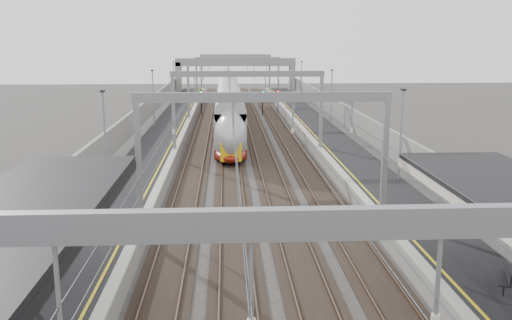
{
  "coord_description": "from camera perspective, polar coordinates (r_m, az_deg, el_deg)",
  "views": [
    {
      "loc": [
        -1.87,
        -6.36,
        10.13
      ],
      "look_at": [
        0.0,
        28.75,
        2.72
      ],
      "focal_mm": 40.0,
      "sensor_mm": 36.0,
      "label": 1
    }
  ],
  "objects": [
    {
      "name": "signal_red_far",
      "position": [
        79.73,
        2.21,
        6.34
      ],
      "size": [
        0.32,
        0.32,
        3.48
      ],
      "color": "black",
      "rests_on": "ground"
    },
    {
      "name": "platform_right",
      "position": [
        53.18,
        7.7,
        1.36
      ],
      "size": [
        4.0,
        120.0,
        1.0
      ],
      "primitive_type": "cube",
      "color": "black",
      "rests_on": "ground"
    },
    {
      "name": "overhead_line",
      "position": [
        58.15,
        -1.21,
        7.96
      ],
      "size": [
        13.0,
        140.0,
        6.6
      ],
      "color": "gray",
      "rests_on": "platform_left"
    },
    {
      "name": "wall_right",
      "position": [
        53.68,
        11.09,
        2.53
      ],
      "size": [
        0.3,
        120.0,
        3.2
      ],
      "primitive_type": "cube",
      "color": "gray",
      "rests_on": "ground"
    },
    {
      "name": "wall_left",
      "position": [
        52.9,
        -13.18,
        2.3
      ],
      "size": [
        0.3,
        120.0,
        3.2
      ],
      "primitive_type": "cube",
      "color": "gray",
      "rests_on": "ground"
    },
    {
      "name": "tracks",
      "position": [
        52.38,
        -0.94,
        0.8
      ],
      "size": [
        11.4,
        140.0,
        0.2
      ],
      "color": "black",
      "rests_on": "ground"
    },
    {
      "name": "bench",
      "position": [
        23.64,
        23.62,
        -10.56
      ],
      "size": [
        0.94,
        1.68,
        0.84
      ],
      "color": "black",
      "rests_on": "platform_right"
    },
    {
      "name": "train",
      "position": [
        68.72,
        -2.73,
        5.2
      ],
      "size": [
        2.76,
        50.29,
        4.36
      ],
      "color": "maroon",
      "rests_on": "ground"
    },
    {
      "name": "overbridge",
      "position": [
        106.49,
        -2.06,
        9.3
      ],
      "size": [
        22.0,
        2.2,
        6.9
      ],
      "color": "gray",
      "rests_on": "ground"
    },
    {
      "name": "signal_red_near",
      "position": [
        78.58,
        0.67,
        6.26
      ],
      "size": [
        0.32,
        0.32,
        3.48
      ],
      "color": "black",
      "rests_on": "ground"
    },
    {
      "name": "platform_left",
      "position": [
        52.62,
        -9.69,
        1.18
      ],
      "size": [
        4.0,
        120.0,
        1.0
      ],
      "primitive_type": "cube",
      "color": "black",
      "rests_on": "ground"
    },
    {
      "name": "signal_green",
      "position": [
        78.35,
        -5.5,
        6.19
      ],
      "size": [
        0.32,
        0.32,
        3.48
      ],
      "color": "black",
      "rests_on": "ground"
    }
  ]
}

